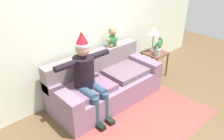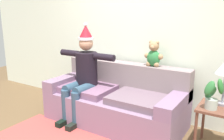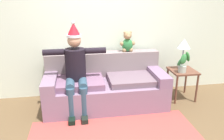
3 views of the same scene
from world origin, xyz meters
TOP-DOWN VIEW (x-y plane):
  - back_wall at (0.00, 1.55)m, footprint 7.00×0.10m
  - couch at (0.00, 1.01)m, footprint 2.09×0.94m
  - person_seated at (-0.50, 0.84)m, footprint 1.02×0.77m
  - teddy_bear at (0.46, 1.30)m, footprint 0.29×0.17m
  - side_table at (1.46, 0.98)m, footprint 0.46×0.48m
  - potted_plant at (1.39, 0.87)m, footprint 0.25×0.23m

SIDE VIEW (x-z plane):
  - couch at x=0.00m, z-range -0.10..0.78m
  - side_table at x=1.46m, z-range 0.19..0.75m
  - potted_plant at x=1.39m, z-range 0.54..0.93m
  - person_seated at x=-0.50m, z-range 0.01..1.52m
  - teddy_bear at x=0.46m, z-range 0.87..1.25m
  - back_wall at x=0.00m, z-range 0.00..2.70m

